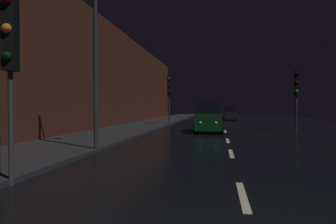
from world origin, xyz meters
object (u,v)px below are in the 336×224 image
at_px(traffic_light_far_left, 169,89).
at_px(traffic_light_far_right, 297,87).
at_px(traffic_light_near_left, 10,44).
at_px(car_approaching_headlights, 209,118).
at_px(streetlamp_overhead, 105,17).
at_px(car_distant_taillights, 230,114).

xyz_separation_m(traffic_light_far_left, traffic_light_far_right, (10.41, -5.34, -0.23)).
distance_m(traffic_light_near_left, car_approaching_headlights, 16.72).
bearing_deg(traffic_light_far_left, traffic_light_near_left, -1.74).
distance_m(traffic_light_far_left, traffic_light_far_right, 11.70).
height_order(streetlamp_overhead, car_distant_taillights, streetlamp_overhead).
height_order(traffic_light_near_left, car_approaching_headlights, traffic_light_near_left).
xyz_separation_m(traffic_light_far_right, traffic_light_near_left, (-10.51, -17.51, 0.01)).
xyz_separation_m(traffic_light_far_left, car_approaching_headlights, (4.04, -6.81, -2.51)).
xyz_separation_m(streetlamp_overhead, car_distant_taillights, (6.04, 30.91, -4.60)).
relative_size(traffic_light_far_right, car_approaching_headlights, 1.04).
bearing_deg(traffic_light_far_left, car_distant_taillights, 153.45).
xyz_separation_m(traffic_light_far_right, car_distant_taillights, (-4.16, 18.72, -2.43)).
relative_size(traffic_light_far_right, car_distant_taillights, 1.22).
xyz_separation_m(traffic_light_far_right, streetlamp_overhead, (-10.20, -12.19, 2.17)).
bearing_deg(streetlamp_overhead, traffic_light_far_left, 90.69).
xyz_separation_m(traffic_light_far_right, car_approaching_headlights, (-6.37, -1.47, -2.28)).
bearing_deg(car_approaching_headlights, streetlamp_overhead, -19.66).
bearing_deg(car_distant_taillights, traffic_light_far_right, -167.46).
bearing_deg(car_distant_taillights, streetlamp_overhead, 168.95).
relative_size(traffic_light_near_left, car_approaching_headlights, 1.04).
bearing_deg(traffic_light_near_left, car_approaching_headlights, 151.82).
xyz_separation_m(traffic_light_near_left, car_approaching_headlights, (4.14, 16.04, -2.29)).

